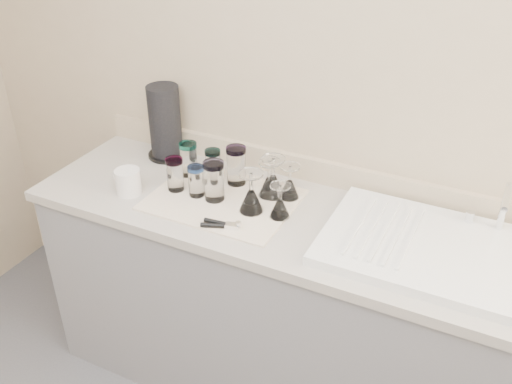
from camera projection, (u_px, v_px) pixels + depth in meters
The scene contains 17 objects.
counter_unit at pixel (290, 308), 2.34m from camera, with size 2.06×0.62×0.90m.
sink_unit at pixel (447, 252), 1.89m from camera, with size 0.82×0.50×0.22m.
dish_towel at pixel (223, 200), 2.21m from camera, with size 0.55×0.42×0.01m, color white.
tumbler_teal at pixel (189, 159), 2.33m from camera, with size 0.07×0.07×0.14m.
tumbler_cyan at pixel (213, 164), 2.31m from camera, with size 0.06×0.06×0.13m.
tumbler_purple at pixel (236, 165), 2.27m from camera, with size 0.08×0.08×0.16m.
tumbler_magenta at pixel (175, 174), 2.23m from camera, with size 0.07×0.07×0.14m.
tumbler_blue at pixel (196, 181), 2.20m from camera, with size 0.06×0.06×0.13m.
tumbler_lavender at pixel (214, 181), 2.16m from camera, with size 0.08×0.08×0.16m.
goblet_back_left at pixel (269, 184), 2.20m from camera, with size 0.08×0.08×0.15m.
goblet_back_right at pixel (289, 187), 2.19m from camera, with size 0.08×0.08×0.14m.
goblet_front_left at pixel (251, 198), 2.10m from camera, with size 0.09×0.09×0.16m.
goblet_front_right at pixel (280, 206), 2.08m from camera, with size 0.07×0.07×0.13m.
goblet_extra at pixel (273, 183), 2.20m from camera, with size 0.09×0.09×0.16m.
can_opener at pixel (221, 225), 2.04m from camera, with size 0.14×0.07×0.02m.
white_mug at pixel (128, 181), 2.23m from camera, with size 0.15×0.12×0.10m.
paper_towel_roll at pixel (165, 123), 2.45m from camera, with size 0.17×0.17×0.32m.
Camera 1 is at (0.66, -0.44, 2.07)m, focal length 40.00 mm.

